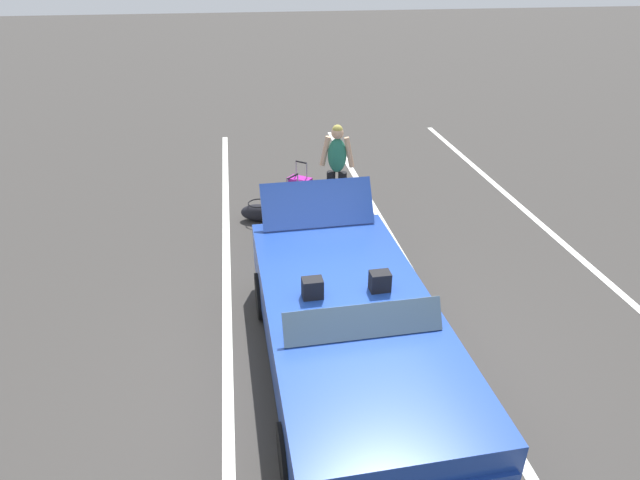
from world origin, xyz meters
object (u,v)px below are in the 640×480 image
Objects in this scene: suitcase_small_carryon at (347,218)px; traveler_person at (337,166)px; convertible_car at (354,342)px; suitcase_medium_bright at (300,194)px; suitcase_large_black at (298,221)px; duffel_bag at (259,212)px.

suitcase_small_carryon is 0.94m from traveler_person.
suitcase_medium_bright is (-4.60, -0.01, -0.28)m from convertible_car.
suitcase_medium_bright is at bearing 124.26° from suitcase_large_black.
suitcase_medium_bright reaches higher than duffel_bag.
suitcase_large_black is 1.21m from suitcase_medium_bright.
suitcase_medium_bright is at bearing 161.94° from suitcase_small_carryon.
suitcase_small_carryon is (0.97, 0.67, -0.06)m from suitcase_medium_bright.
suitcase_small_carryon is 0.50× the size of traveler_person.
duffel_bag is at bearing -71.55° from traveler_person.
traveler_person is (-0.87, 0.79, 0.56)m from suitcase_large_black.
traveler_person is at bearing 90.53° from suitcase_large_black.
suitcase_large_black is 0.68× the size of traveler_person.
suitcase_large_black is 1.06m from duffel_bag.
convertible_car is at bearing -63.14° from suitcase_small_carryon.
suitcase_small_carryon is at bearing 23.34° from traveler_person.
suitcase_small_carryon is at bearing 65.79° from duffel_bag.
suitcase_large_black is at bearing 33.86° from duffel_bag.
suitcase_medium_bright is 0.93m from traveler_person.
suitcase_small_carryon is at bearing 73.23° from suitcase_medium_bright.
suitcase_medium_bright is 0.84m from duffel_bag.
duffel_bag is (-0.86, -0.58, -0.21)m from suitcase_large_black.
suitcase_large_black reaches higher than suitcase_medium_bright.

